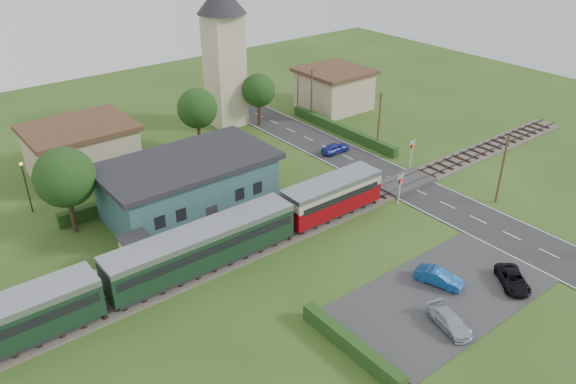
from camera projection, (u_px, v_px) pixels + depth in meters
ground at (347, 224)px, 51.27m from camera, size 120.00×120.00×0.00m
railway_track at (333, 214)px, 52.61m from camera, size 76.00×3.20×0.49m
road at (419, 192)px, 56.69m from camera, size 6.00×70.00×0.05m
car_park at (443, 295)px, 42.11m from camera, size 17.00×9.00×0.08m
crossing_deck at (404, 183)px, 57.99m from camera, size 6.20×3.40×0.45m
platform at (224, 234)px, 49.34m from camera, size 30.00×3.00×0.45m
equipment_hut at (137, 251)px, 44.28m from camera, size 2.30×2.30×2.55m
station_building at (189, 185)px, 52.20m from camera, size 16.00×9.00×5.30m
train at (167, 260)px, 42.41m from camera, size 43.20×2.90×3.40m
church_tower at (223, 45)px, 68.58m from camera, size 6.00×6.00×17.60m
house_west at (82, 149)px, 59.15m from camera, size 10.80×8.80×5.50m
house_east at (334, 88)px, 77.46m from camera, size 8.80×8.80×5.50m
hedge_carpark at (351, 345)px, 36.69m from camera, size 0.80×9.00×1.20m
hedge_roadside at (342, 130)px, 69.80m from camera, size 0.80×18.00×1.20m
hedge_station at (168, 187)px, 56.29m from camera, size 22.00×0.80×1.30m
tree_a at (65, 178)px, 47.58m from camera, size 5.20×5.20×8.00m
tree_b at (197, 109)px, 63.77m from camera, size 4.60×4.60×7.34m
tree_c at (259, 90)px, 70.76m from camera, size 4.20×4.20×6.78m
utility_pole_b at (502, 169)px, 53.11m from camera, size 1.40×0.22×7.00m
utility_pole_c at (379, 121)px, 64.21m from camera, size 1.40×0.22×7.00m
utility_pole_d at (311, 94)px, 72.53m from camera, size 1.40×0.22×7.00m
crossing_signal_near at (400, 185)px, 53.45m from camera, size 0.84×0.28×3.28m
crossing_signal_far at (412, 150)px, 60.69m from camera, size 0.84×0.28×3.28m
streetlamp_west at (26, 183)px, 51.76m from camera, size 0.30×0.30×5.15m
streetlamp_east at (298, 87)px, 77.26m from camera, size 0.30×0.30×5.15m
car_on_road at (335, 148)px, 64.82m from camera, size 3.52×1.45×1.19m
car_park_blue at (439, 277)px, 43.01m from camera, size 2.41×3.93×1.22m
car_park_silver at (450, 321)px, 38.72m from camera, size 2.43×4.09×1.11m
car_park_dark at (513, 279)px, 42.90m from camera, size 3.81×4.16×1.08m
pedestrian_near at (278, 205)px, 51.65m from camera, size 0.70×0.55×1.69m
pedestrian_far at (165, 249)px, 45.37m from camera, size 0.70×0.84×1.58m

